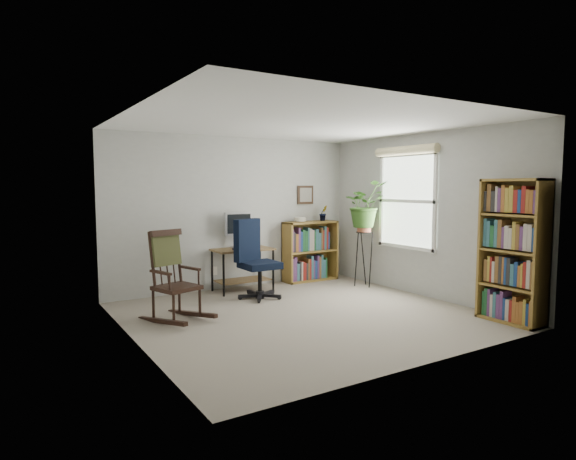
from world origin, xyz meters
TOP-DOWN VIEW (x-y plane):
  - floor at (0.00, 0.00)m, footprint 4.20×4.00m
  - ceiling at (0.00, 0.00)m, footprint 4.20×4.00m
  - wall_back at (0.00, 2.00)m, footprint 4.20×0.00m
  - wall_front at (0.00, -2.00)m, footprint 4.20×0.00m
  - wall_left at (-2.10, 0.00)m, footprint 0.00×4.00m
  - wall_right at (2.10, 0.00)m, footprint 0.00×4.00m
  - window at (2.06, 0.30)m, footprint 0.12×1.20m
  - desk at (-0.02, 1.70)m, footprint 0.92×0.51m
  - monitor at (-0.02, 1.84)m, footprint 0.46×0.16m
  - keyboard at (-0.02, 1.58)m, footprint 0.40×0.15m
  - office_chair at (-0.04, 1.10)m, footprint 0.84×0.84m
  - rocking_chair at (-1.45, 0.61)m, footprint 0.84×1.09m
  - low_bookshelf at (1.34, 1.82)m, footprint 0.97×0.32m
  - tall_bookshelf at (1.92, -1.57)m, footprint 0.32×0.75m
  - plant_stand at (1.80, 0.97)m, footprint 0.37×0.37m
  - spider_plant at (1.80, 0.97)m, footprint 1.69×1.88m
  - potted_plant_small at (1.62, 1.83)m, footprint 0.13×0.24m
  - framed_picture at (1.34, 1.97)m, footprint 0.32×0.04m

SIDE VIEW (x-z plane):
  - floor at x=0.00m, z-range 0.00..0.00m
  - desk at x=-0.02m, z-range 0.00..0.66m
  - low_bookshelf at x=1.34m, z-range 0.00..1.03m
  - plant_stand at x=1.80m, z-range 0.00..1.04m
  - rocking_chair at x=-1.45m, z-range 0.00..1.12m
  - office_chair at x=-0.04m, z-range 0.00..1.17m
  - keyboard at x=-0.02m, z-range 0.66..0.69m
  - tall_bookshelf at x=1.92m, z-range 0.00..1.71m
  - monitor at x=-0.02m, z-range 0.66..1.22m
  - potted_plant_small at x=1.62m, z-range 1.03..1.13m
  - wall_back at x=0.00m, z-range 0.00..2.40m
  - wall_front at x=0.00m, z-range 0.00..2.40m
  - wall_left at x=-2.10m, z-range 0.00..2.40m
  - wall_right at x=2.10m, z-range 0.00..2.40m
  - window at x=2.06m, z-range 0.65..2.15m
  - framed_picture at x=1.34m, z-range 1.32..1.64m
  - spider_plant at x=1.80m, z-range 0.96..2.43m
  - ceiling at x=0.00m, z-range 2.40..2.40m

